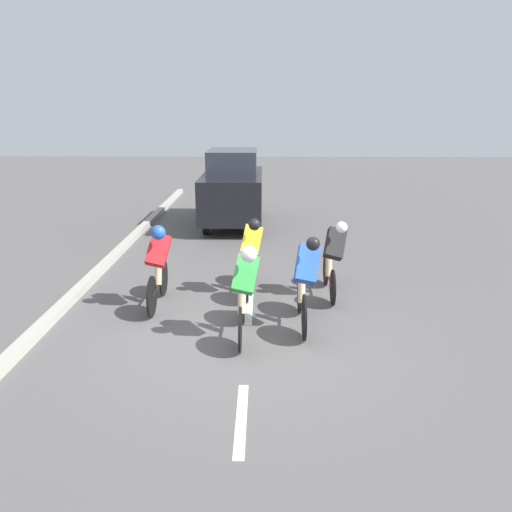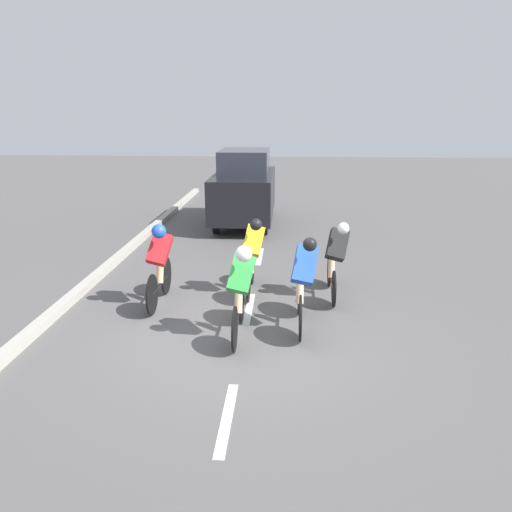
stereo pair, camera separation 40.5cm
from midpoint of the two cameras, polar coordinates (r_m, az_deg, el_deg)
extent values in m
plane|color=#565454|center=(7.79, -2.50, -8.73)|extent=(60.00, 60.00, 0.00)
cube|color=white|center=(5.84, -3.79, -18.06)|extent=(0.12, 1.40, 0.01)
cube|color=white|center=(8.67, -2.14, -6.02)|extent=(0.12, 1.40, 0.01)
cube|color=white|center=(11.69, -1.36, -0.03)|extent=(0.12, 1.40, 0.01)
cube|color=#A8A399|center=(9.37, -22.18, -5.10)|extent=(0.20, 25.18, 0.14)
cylinder|color=black|center=(9.38, -11.75, -2.38)|extent=(0.03, 0.69, 0.69)
cylinder|color=black|center=(8.46, -13.17, -4.55)|extent=(0.03, 0.69, 0.69)
cylinder|color=black|center=(8.92, -12.42, -3.41)|extent=(0.04, 1.00, 0.04)
cylinder|color=black|center=(9.01, -12.26, -1.78)|extent=(0.04, 0.04, 0.42)
cylinder|color=white|center=(8.93, -12.39, -2.70)|extent=(0.07, 0.07, 0.16)
cylinder|color=#DBAD84|center=(8.93, -12.39, -2.16)|extent=(0.12, 0.23, 0.36)
cube|color=red|center=(8.61, -12.44, 0.62)|extent=(0.44, 0.47, 0.61)
sphere|color=blue|center=(8.30, -12.50, 2.62)|extent=(0.24, 0.24, 0.24)
cylinder|color=black|center=(8.40, 3.60, -4.26)|extent=(0.03, 0.70, 0.70)
cylinder|color=black|center=(7.45, 3.97, -7.04)|extent=(0.03, 0.70, 0.70)
cylinder|color=black|center=(7.92, 3.78, -5.57)|extent=(0.04, 1.03, 0.04)
cylinder|color=black|center=(8.02, 3.74, -3.70)|extent=(0.04, 0.04, 0.42)
cylinder|color=yellow|center=(7.93, 3.77, -4.76)|extent=(0.07, 0.07, 0.16)
cylinder|color=beige|center=(7.93, 3.77, -4.15)|extent=(0.12, 0.23, 0.36)
cube|color=blue|center=(7.60, 4.35, -0.91)|extent=(0.43, 0.50, 0.64)
sphere|color=black|center=(7.29, 4.96, 1.40)|extent=(0.21, 0.21, 0.21)
cylinder|color=black|center=(9.80, -1.98, -1.25)|extent=(0.03, 0.68, 0.68)
cylinder|color=black|center=(8.86, -2.28, -3.17)|extent=(0.03, 0.68, 0.68)
cylinder|color=black|center=(9.33, -2.12, -2.16)|extent=(0.04, 0.99, 0.04)
cylinder|color=black|center=(9.43, -2.08, -0.62)|extent=(0.04, 0.04, 0.42)
cylinder|color=white|center=(9.34, -2.11, -1.48)|extent=(0.07, 0.07, 0.16)
cylinder|color=beige|center=(9.34, -2.11, -0.97)|extent=(0.12, 0.23, 0.36)
cube|color=yellow|center=(9.03, -1.82, 1.73)|extent=(0.44, 0.47, 0.61)
sphere|color=black|center=(8.73, -1.52, 3.60)|extent=(0.21, 0.21, 0.21)
cylinder|color=black|center=(9.77, 6.79, -1.53)|extent=(0.03, 0.64, 0.64)
cylinder|color=black|center=(8.79, 7.47, -3.61)|extent=(0.03, 0.64, 0.64)
cylinder|color=red|center=(9.28, 7.11, -2.51)|extent=(0.04, 1.04, 0.04)
cylinder|color=red|center=(9.39, 7.04, -0.94)|extent=(0.04, 0.04, 0.42)
cylinder|color=green|center=(9.29, 7.10, -1.83)|extent=(0.07, 0.07, 0.16)
cylinder|color=beige|center=(9.30, 7.10, -1.31)|extent=(0.12, 0.23, 0.36)
cube|color=black|center=(8.99, 7.75, 1.40)|extent=(0.45, 0.48, 0.62)
sphere|color=white|center=(8.71, 8.45, 3.26)|extent=(0.20, 0.20, 0.20)
cylinder|color=black|center=(8.06, -2.94, -5.34)|extent=(0.03, 0.65, 0.65)
cylinder|color=black|center=(7.11, -3.47, -8.42)|extent=(0.03, 0.65, 0.65)
cylinder|color=black|center=(7.58, -3.19, -6.78)|extent=(0.04, 1.03, 0.04)
cylinder|color=black|center=(7.67, -3.12, -4.81)|extent=(0.04, 0.04, 0.42)
cylinder|color=green|center=(7.59, -3.18, -5.94)|extent=(0.07, 0.07, 0.16)
cylinder|color=beige|center=(7.58, -3.17, -5.30)|extent=(0.12, 0.23, 0.36)
cube|color=green|center=(7.24, -2.85, -2.11)|extent=(0.44, 0.48, 0.62)
sphere|color=white|center=(6.92, -2.51, 0.22)|extent=(0.24, 0.24, 0.24)
cylinder|color=black|center=(13.72, -0.93, 3.81)|extent=(0.14, 0.64, 0.64)
cylinder|color=black|center=(13.83, -6.58, 3.81)|extent=(0.14, 0.64, 0.64)
cylinder|color=black|center=(16.09, -0.67, 5.69)|extent=(0.14, 0.64, 0.64)
cylinder|color=black|center=(16.18, -5.52, 5.67)|extent=(0.14, 0.64, 0.64)
cube|color=black|center=(14.83, -3.45, 7.10)|extent=(1.70, 3.90, 1.20)
cube|color=#2D333D|center=(14.90, -3.45, 10.76)|extent=(1.39, 2.14, 0.66)
camera|label=1|loc=(0.20, -91.39, -0.41)|focal=35.00mm
camera|label=2|loc=(0.20, 88.61, 0.41)|focal=35.00mm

